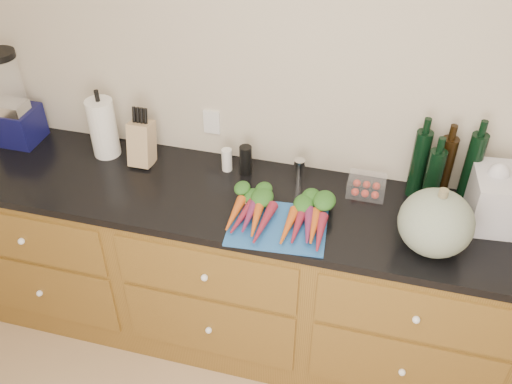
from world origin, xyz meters
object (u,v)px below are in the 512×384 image
(squash, at_px, (436,223))
(knife_block, at_px, (142,143))
(carrots, at_px, (281,212))
(tomato_box, at_px, (366,186))
(paper_towel, at_px, (103,128))
(cutting_board, at_px, (278,226))
(blender_appliance, at_px, (13,104))

(squash, height_order, knife_block, squash)
(carrots, relative_size, tomato_box, 2.78)
(carrots, distance_m, paper_towel, 0.98)
(squash, bearing_deg, cutting_board, -176.61)
(knife_block, relative_size, tomato_box, 1.27)
(knife_block, height_order, tomato_box, knife_block)
(paper_towel, bearing_deg, knife_block, -5.59)
(tomato_box, bearing_deg, blender_appliance, -179.59)
(blender_appliance, bearing_deg, cutting_board, -12.63)
(carrots, height_order, squash, squash)
(carrots, distance_m, squash, 0.63)
(squash, height_order, tomato_box, squash)
(carrots, height_order, tomato_box, same)
(cutting_board, distance_m, paper_towel, 1.00)
(carrots, relative_size, squash, 1.57)
(knife_block, bearing_deg, tomato_box, 1.61)
(blender_appliance, distance_m, paper_towel, 0.48)
(carrots, relative_size, blender_appliance, 0.96)
(cutting_board, xyz_separation_m, squash, (0.62, 0.04, 0.13))
(cutting_board, relative_size, blender_appliance, 0.85)
(carrots, xyz_separation_m, tomato_box, (0.33, 0.28, 0.00))
(squash, height_order, blender_appliance, blender_appliance)
(paper_towel, relative_size, tomato_box, 1.76)
(cutting_board, relative_size, tomato_box, 2.45)
(blender_appliance, xyz_separation_m, paper_towel, (0.47, 0.00, -0.06))
(carrots, height_order, blender_appliance, blender_appliance)
(cutting_board, relative_size, carrots, 0.88)
(carrots, height_order, paper_towel, paper_towel)
(cutting_board, distance_m, knife_block, 0.80)
(squash, xyz_separation_m, blender_appliance, (-2.04, 0.28, 0.08))
(carrots, xyz_separation_m, squash, (0.62, -0.02, 0.09))
(cutting_board, xyz_separation_m, paper_towel, (-0.94, 0.32, 0.14))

